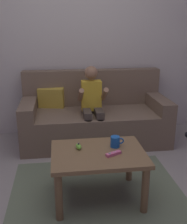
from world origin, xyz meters
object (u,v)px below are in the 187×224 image
game_remote_pink_near_edge (113,154)px  nunchuk_lime (79,146)px  person_seated_on_couch (92,103)px  coffee_mug (115,142)px  couch (94,118)px  coffee_table (98,160)px

game_remote_pink_near_edge → nunchuk_lime: 0.31m
person_seated_on_couch → coffee_mug: size_ratio=8.35×
couch → coffee_table: bearing=-96.0°
couch → game_remote_pink_near_edge: (-0.02, -1.34, 0.15)m
couch → nunchuk_lime: size_ratio=18.99×
person_seated_on_couch → game_remote_pink_near_edge: size_ratio=6.95×
couch → coffee_mug: (0.03, -1.18, 0.19)m
couch → game_remote_pink_near_edge: 1.35m
nunchuk_lime → coffee_table: bearing=-28.2°
coffee_table → coffee_mug: size_ratio=6.64×
person_seated_on_couch → coffee_table: bearing=-94.6°
coffee_table → nunchuk_lime: size_ratio=8.17×
couch → coffee_table: (-0.13, -1.27, 0.06)m
person_seated_on_couch → nunchuk_lime: (-0.25, -0.99, -0.09)m
person_seated_on_couch → coffee_mug: person_seated_on_couch is taller
nunchuk_lime → coffee_mug: (0.32, -0.00, 0.03)m
game_remote_pink_near_edge → nunchuk_lime: (-0.27, 0.16, 0.01)m
couch → person_seated_on_couch: 0.32m
coffee_mug → game_remote_pink_near_edge: bearing=-107.6°
couch → game_remote_pink_near_edge: size_ratio=12.84×
game_remote_pink_near_edge → coffee_mug: coffee_mug is taller
couch → coffee_mug: size_ratio=15.43×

